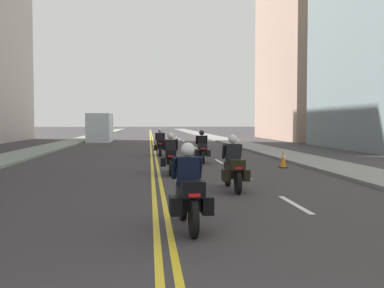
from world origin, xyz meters
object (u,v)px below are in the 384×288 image
(motorcycle_1, at_px, (233,168))
(parked_truck, at_px, (101,129))
(motorcycle_0, at_px, (189,194))
(motorcycle_2, at_px, (171,157))
(motorcycle_3, at_px, (202,150))
(traffic_cone_1, at_px, (283,159))
(motorcycle_4, at_px, (160,145))

(motorcycle_1, height_order, parked_truck, parked_truck)
(motorcycle_0, relative_size, motorcycle_1, 0.94)
(motorcycle_1, relative_size, motorcycle_2, 1.03)
(motorcycle_3, bearing_deg, motorcycle_1, -88.64)
(parked_truck, bearing_deg, motorcycle_1, -77.72)
(traffic_cone_1, height_order, parked_truck, parked_truck)
(motorcycle_3, height_order, traffic_cone_1, motorcycle_3)
(motorcycle_0, relative_size, motorcycle_3, 1.00)
(motorcycle_0, height_order, traffic_cone_1, motorcycle_0)
(motorcycle_2, distance_m, traffic_cone_1, 5.34)
(motorcycle_3, distance_m, parked_truck, 25.55)
(parked_truck, bearing_deg, motorcycle_3, -73.13)
(motorcycle_3, relative_size, traffic_cone_1, 2.69)
(motorcycle_0, height_order, parked_truck, parked_truck)
(motorcycle_0, bearing_deg, motorcycle_3, 79.34)
(motorcycle_4, bearing_deg, motorcycle_3, -68.31)
(motorcycle_4, bearing_deg, motorcycle_2, -88.67)
(motorcycle_1, relative_size, motorcycle_4, 1.06)
(motorcycle_4, bearing_deg, traffic_cone_1, -55.80)
(traffic_cone_1, bearing_deg, motorcycle_3, 139.41)
(motorcycle_3, height_order, parked_truck, parked_truck)
(motorcycle_4, bearing_deg, motorcycle_0, -89.44)
(motorcycle_1, distance_m, motorcycle_2, 4.63)
(motorcycle_2, bearing_deg, parked_truck, 103.28)
(motorcycle_2, relative_size, traffic_cone_1, 2.76)
(motorcycle_0, bearing_deg, parked_truck, 95.31)
(motorcycle_4, distance_m, traffic_cone_1, 9.23)
(motorcycle_2, bearing_deg, motorcycle_3, 71.86)
(motorcycle_3, xyz_separation_m, parked_truck, (-7.41, 24.44, 0.63))
(traffic_cone_1, xyz_separation_m, parked_truck, (-10.64, 27.21, 0.88))
(motorcycle_2, height_order, motorcycle_4, motorcycle_4)
(motorcycle_0, bearing_deg, motorcycle_4, 87.23)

